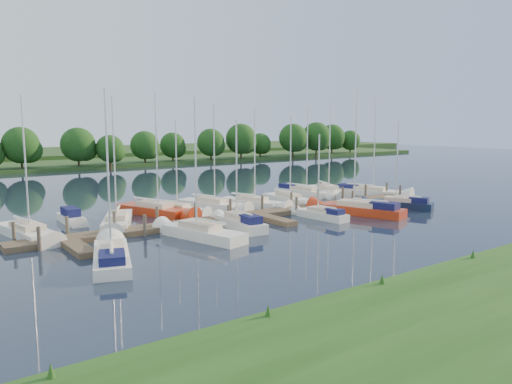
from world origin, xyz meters
TOP-DOWN VIEW (x-y plane):
  - ground at (0.00, 0.00)m, footprint 260.00×260.00m
  - dock at (0.00, 7.31)m, footprint 40.00×6.00m
  - mooring_pilings at (0.00, 8.43)m, footprint 38.24×2.84m
  - far_shore at (0.00, 75.00)m, footprint 180.00×30.00m
  - distant_hill at (0.00, 100.00)m, footprint 220.00×40.00m
  - treeline at (-8.15, 61.90)m, footprint 145.20×9.39m
  - sailboat_n_0 at (-17.75, 11.09)m, footprint 3.07×8.28m
  - motorboat at (-13.71, 14.79)m, footprint 1.37×4.67m
  - sailboat_n_2 at (-11.16, 11.32)m, footprint 4.85×8.11m
  - sailboat_n_3 at (-6.56, 14.03)m, footprint 4.52×8.69m
  - sailboat_n_4 at (-4.89, 13.77)m, footprint 3.88×6.74m
  - sailboat_n_5 at (-0.78, 13.83)m, footprint 4.07×8.03m
  - sailboat_n_6 at (2.89, 12.40)m, footprint 4.07×7.81m
  - sailboat_n_7 at (7.49, 12.46)m, footprint 1.72×7.15m
  - sailboat_n_8 at (12.02, 15.26)m, footprint 3.17×8.15m
  - sailboat_n_9 at (14.56, 14.03)m, footprint 4.07×7.97m
  - sailboat_n_10 at (18.51, 11.28)m, footprint 4.72×8.94m
  - sailboat_s_0 at (-15.16, 1.51)m, footprint 4.15×8.31m
  - sailboat_s_1 at (-7.94, 3.76)m, footprint 3.55×8.04m
  - sailboat_s_2 at (-3.76, 4.90)m, footprint 2.05×6.75m
  - sailboat_s_3 at (4.10, 4.05)m, footprint 1.75×5.80m
  - sailboat_s_4 at (8.31, 3.63)m, footprint 4.42×8.95m
  - sailboat_s_5 at (13.89, 3.49)m, footprint 3.94×6.56m

SIDE VIEW (x-z plane):
  - ground at x=0.00m, z-range 0.00..0.00m
  - dock at x=0.00m, z-range 0.00..0.40m
  - sailboat_n_7 at x=7.49m, z-range -4.32..4.86m
  - sailboat_n_6 at x=2.89m, z-range -4.73..5.27m
  - sailboat_n_5 at x=-0.78m, z-range -4.85..5.40m
  - sailboat_n_2 at x=-11.16m, z-range -5.01..5.56m
  - sailboat_n_0 at x=-17.75m, z-range -4.95..5.49m
  - sailboat_n_3 at x=-6.56m, z-range -5.31..5.87m
  - sailboat_n_9 at x=14.56m, z-range -4.87..5.43m
  - sailboat_s_1 at x=-7.94m, z-range -4.90..5.47m
  - far_shore at x=0.00m, z-range 0.00..0.60m
  - sailboat_n_10 at x=18.51m, z-range -5.34..5.95m
  - sailboat_n_4 at x=-4.89m, z-range -4.08..4.69m
  - sailboat_s_0 at x=-15.16m, z-range -4.94..5.57m
  - sailboat_s_3 at x=4.10m, z-range -3.45..4.08m
  - sailboat_n_8 at x=12.02m, z-range -4.81..5.45m
  - sailboat_s_5 at x=13.89m, z-range -4.05..4.70m
  - motorboat at x=-13.71m, z-range -0.44..1.11m
  - sailboat_s_4 at x=8.31m, z-range -5.39..6.06m
  - sailboat_s_2 at x=-3.76m, z-range -4.09..4.77m
  - mooring_pilings at x=0.00m, z-range -0.40..1.60m
  - distant_hill at x=0.00m, z-range 0.00..1.40m
  - treeline at x=-8.15m, z-range -0.04..8.15m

